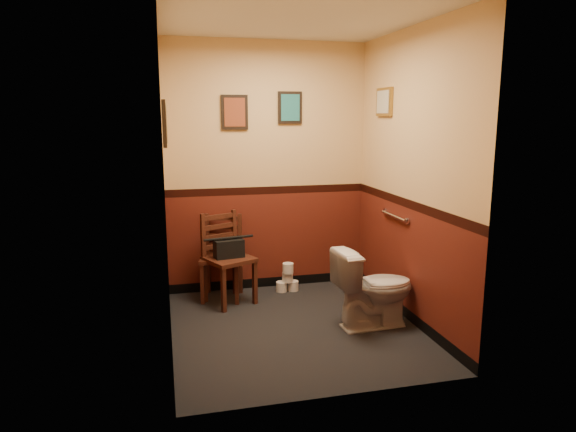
# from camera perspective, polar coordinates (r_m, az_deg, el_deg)

# --- Properties ---
(floor) EXTENTS (2.20, 2.40, 0.00)m
(floor) POSITION_cam_1_polar(r_m,az_deg,el_deg) (4.82, 0.73, -12.32)
(floor) COLOR black
(floor) RESTS_ON ground
(ceiling) EXTENTS (2.20, 2.40, 0.00)m
(ceiling) POSITION_cam_1_polar(r_m,az_deg,el_deg) (4.49, 0.81, 21.16)
(ceiling) COLOR silver
(ceiling) RESTS_ON ground
(wall_back) EXTENTS (2.20, 0.00, 2.70)m
(wall_back) POSITION_cam_1_polar(r_m,az_deg,el_deg) (5.62, -2.32, 5.31)
(wall_back) COLOR #581B12
(wall_back) RESTS_ON ground
(wall_front) EXTENTS (2.20, 0.00, 2.70)m
(wall_front) POSITION_cam_1_polar(r_m,az_deg,el_deg) (3.32, 5.97, 1.28)
(wall_front) COLOR #581B12
(wall_front) RESTS_ON ground
(wall_left) EXTENTS (0.00, 2.40, 2.70)m
(wall_left) POSITION_cam_1_polar(r_m,az_deg,el_deg) (4.32, -13.53, 3.28)
(wall_left) COLOR #581B12
(wall_left) RESTS_ON ground
(wall_right) EXTENTS (0.00, 2.40, 2.70)m
(wall_right) POSITION_cam_1_polar(r_m,az_deg,el_deg) (4.85, 13.48, 4.10)
(wall_right) COLOR #581B12
(wall_right) RESTS_ON ground
(grab_bar) EXTENTS (0.05, 0.56, 0.06)m
(grab_bar) POSITION_cam_1_polar(r_m,az_deg,el_deg) (5.12, 11.70, -0.00)
(grab_bar) COLOR silver
(grab_bar) RESTS_ON wall_right
(framed_print_back_a) EXTENTS (0.28, 0.04, 0.36)m
(framed_print_back_a) POSITION_cam_1_polar(r_m,az_deg,el_deg) (5.51, -5.96, 11.39)
(framed_print_back_a) COLOR black
(framed_print_back_a) RESTS_ON wall_back
(framed_print_back_b) EXTENTS (0.26, 0.04, 0.34)m
(framed_print_back_b) POSITION_cam_1_polar(r_m,az_deg,el_deg) (5.63, 0.22, 11.95)
(framed_print_back_b) COLOR black
(framed_print_back_b) RESTS_ON wall_back
(framed_print_left) EXTENTS (0.04, 0.30, 0.38)m
(framed_print_left) POSITION_cam_1_polar(r_m,az_deg,el_deg) (4.38, -13.57, 9.95)
(framed_print_left) COLOR black
(framed_print_left) RESTS_ON wall_left
(framed_print_right) EXTENTS (0.04, 0.34, 0.28)m
(framed_print_right) POSITION_cam_1_polar(r_m,az_deg,el_deg) (5.35, 10.63, 12.35)
(framed_print_right) COLOR olive
(framed_print_right) RESTS_ON wall_right
(toilet) EXTENTS (0.77, 0.46, 0.73)m
(toilet) POSITION_cam_1_polar(r_m,az_deg,el_deg) (4.80, 9.53, -7.91)
(toilet) COLOR white
(toilet) RESTS_ON floor
(toilet_brush) EXTENTS (0.12, 0.12, 0.41)m
(toilet_brush) POSITION_cam_1_polar(r_m,az_deg,el_deg) (5.02, 11.55, -10.74)
(toilet_brush) COLOR silver
(toilet_brush) RESTS_ON floor
(chair_left) EXTENTS (0.51, 0.51, 0.88)m
(chair_left) POSITION_cam_1_polar(r_m,az_deg,el_deg) (5.49, -7.33, -4.55)
(chair_left) COLOR #552619
(chair_left) RESTS_ON floor
(chair_right) EXTENTS (0.58, 0.58, 0.94)m
(chair_right) POSITION_cam_1_polar(r_m,az_deg,el_deg) (5.34, -6.80, -4.68)
(chair_right) COLOR #552619
(chair_right) RESTS_ON floor
(handbag) EXTENTS (0.32, 0.20, 0.22)m
(handbag) POSITION_cam_1_polar(r_m,az_deg,el_deg) (5.28, -6.58, -3.59)
(handbag) COLOR black
(handbag) RESTS_ON chair_right
(tp_stack) EXTENTS (0.25, 0.15, 0.33)m
(tp_stack) POSITION_cam_1_polar(r_m,az_deg,el_deg) (5.71, -0.05, -7.06)
(tp_stack) COLOR silver
(tp_stack) RESTS_ON floor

